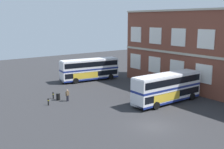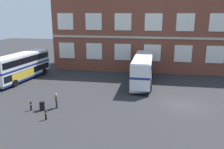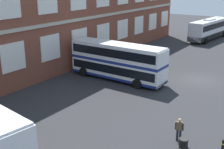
{
  "view_description": "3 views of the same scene",
  "coord_description": "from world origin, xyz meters",
  "px_view_note": "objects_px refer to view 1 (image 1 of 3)",
  "views": [
    {
      "loc": [
        19.56,
        -20.17,
        11.41
      ],
      "look_at": [
        -11.07,
        2.67,
        3.59
      ],
      "focal_mm": 43.54,
      "sensor_mm": 36.0,
      "label": 1
    },
    {
      "loc": [
        -3.74,
        -25.98,
        10.17
      ],
      "look_at": [
        -9.0,
        4.95,
        1.89
      ],
      "focal_mm": 38.03,
      "sensor_mm": 36.0,
      "label": 2
    },
    {
      "loc": [
        -31.63,
        -9.58,
        10.77
      ],
      "look_at": [
        -9.9,
        4.98,
        2.36
      ],
      "focal_mm": 47.97,
      "sensor_mm": 36.0,
      "label": 3
    }
  ],
  "objects_px": {
    "double_decker_middle": "(167,88)",
    "safety_bollard_west": "(48,102)",
    "station_litter_bin": "(58,97)",
    "safety_bollard_east": "(53,95)",
    "waiting_passenger": "(67,95)",
    "double_decker_near": "(90,69)"
  },
  "relations": [
    {
      "from": "double_decker_middle",
      "to": "safety_bollard_west",
      "type": "height_order",
      "value": "double_decker_middle"
    },
    {
      "from": "double_decker_middle",
      "to": "station_litter_bin",
      "type": "distance_m",
      "value": 15.46
    },
    {
      "from": "safety_bollard_east",
      "to": "double_decker_middle",
      "type": "bearing_deg",
      "value": 46.39
    },
    {
      "from": "waiting_passenger",
      "to": "station_litter_bin",
      "type": "xyz_separation_m",
      "value": [
        -1.29,
        -0.83,
        -0.41
      ]
    },
    {
      "from": "station_litter_bin",
      "to": "safety_bollard_east",
      "type": "bearing_deg",
      "value": -168.34
    },
    {
      "from": "safety_bollard_west",
      "to": "safety_bollard_east",
      "type": "relative_size",
      "value": 1.0
    },
    {
      "from": "double_decker_middle",
      "to": "safety_bollard_west",
      "type": "relative_size",
      "value": 11.63
    },
    {
      "from": "double_decker_near",
      "to": "safety_bollard_east",
      "type": "bearing_deg",
      "value": -56.68
    },
    {
      "from": "safety_bollard_east",
      "to": "safety_bollard_west",
      "type": "bearing_deg",
      "value": -36.41
    },
    {
      "from": "waiting_passenger",
      "to": "double_decker_near",
      "type": "bearing_deg",
      "value": 134.55
    },
    {
      "from": "double_decker_middle",
      "to": "safety_bollard_west",
      "type": "xyz_separation_m",
      "value": [
        -8.71,
        -13.7,
        -1.66
      ]
    },
    {
      "from": "double_decker_middle",
      "to": "safety_bollard_west",
      "type": "distance_m",
      "value": 16.32
    },
    {
      "from": "double_decker_middle",
      "to": "safety_bollard_east",
      "type": "xyz_separation_m",
      "value": [
        -11.26,
        -11.82,
        -1.66
      ]
    },
    {
      "from": "double_decker_middle",
      "to": "waiting_passenger",
      "type": "height_order",
      "value": "double_decker_middle"
    },
    {
      "from": "double_decker_near",
      "to": "safety_bollard_east",
      "type": "xyz_separation_m",
      "value": [
        7.03,
        -10.69,
        -1.66
      ]
    },
    {
      "from": "station_litter_bin",
      "to": "double_decker_near",
      "type": "bearing_deg",
      "value": 128.07
    },
    {
      "from": "double_decker_near",
      "to": "station_litter_bin",
      "type": "xyz_separation_m",
      "value": [
        8.19,
        -10.45,
        -1.63
      ]
    },
    {
      "from": "safety_bollard_east",
      "to": "station_litter_bin",
      "type": "bearing_deg",
      "value": 11.66
    },
    {
      "from": "double_decker_middle",
      "to": "station_litter_bin",
      "type": "height_order",
      "value": "double_decker_middle"
    },
    {
      "from": "waiting_passenger",
      "to": "safety_bollard_east",
      "type": "bearing_deg",
      "value": -156.49
    },
    {
      "from": "waiting_passenger",
      "to": "safety_bollard_west",
      "type": "xyz_separation_m",
      "value": [
        0.11,
        -2.95,
        -0.44
      ]
    },
    {
      "from": "double_decker_near",
      "to": "safety_bollard_west",
      "type": "xyz_separation_m",
      "value": [
        9.58,
        -12.57,
        -1.66
      ]
    }
  ]
}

